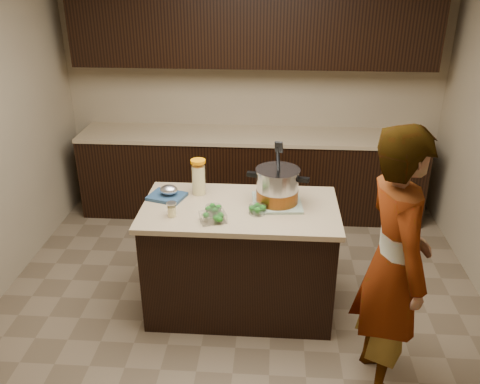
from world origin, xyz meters
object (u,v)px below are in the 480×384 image
Objects in this scene: island at (240,258)px; person at (394,265)px; stock_pot at (277,188)px; lemonade_pitcher at (199,178)px.

person is (0.98, -0.71, 0.44)m from island.
stock_pot reaches higher than lemonade_pitcher.
lemonade_pitcher is 0.16× the size of person.
lemonade_pitcher is (-0.34, 0.21, 0.58)m from island.
person reaches higher than stock_pot.
stock_pot is (0.27, 0.07, 0.58)m from island.
stock_pot is at bearing 13.82° from island.
island is 0.82× the size of person.
stock_pot is at bearing -13.01° from lemonade_pitcher.
person is at bearing -36.38° from stock_pot.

